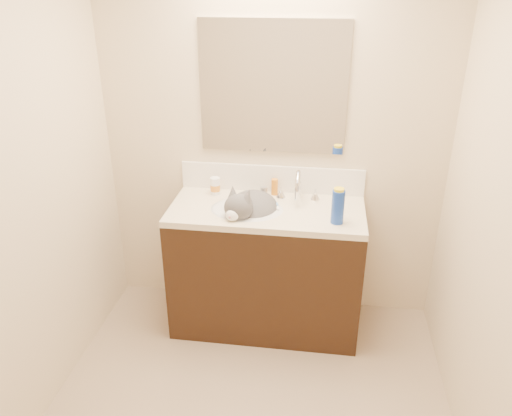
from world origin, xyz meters
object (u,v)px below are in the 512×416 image
(vanity_cabinet, at_px, (266,270))
(amber_bottle, at_px, (275,187))
(pill_bottle, at_px, (215,186))
(silver_jar, at_px, (264,191))
(faucet, at_px, (298,188))
(cat, at_px, (250,210))
(basin, at_px, (247,219))
(spray_can, at_px, (338,207))

(vanity_cabinet, bearing_deg, amber_bottle, 83.51)
(vanity_cabinet, relative_size, pill_bottle, 10.46)
(pill_bottle, xyz_separation_m, silver_jar, (0.31, 0.04, -0.03))
(pill_bottle, bearing_deg, faucet, -3.05)
(cat, bearing_deg, basin, -116.39)
(silver_jar, xyz_separation_m, amber_bottle, (0.07, 0.01, 0.03))
(basin, bearing_deg, amber_bottle, 59.51)
(cat, relative_size, silver_jar, 9.13)
(silver_jar, relative_size, spray_can, 0.27)
(faucet, bearing_deg, spray_can, -48.36)
(cat, distance_m, amber_bottle, 0.27)
(amber_bottle, bearing_deg, pill_bottle, -172.61)
(faucet, bearing_deg, silver_jar, 164.15)
(silver_jar, height_order, spray_can, spray_can)
(spray_can, bearing_deg, faucet, 131.64)
(basin, bearing_deg, silver_jar, 72.02)
(cat, distance_m, spray_can, 0.55)
(amber_bottle, bearing_deg, vanity_cabinet, -96.49)
(vanity_cabinet, xyz_separation_m, spray_can, (0.43, -0.14, 0.55))
(pill_bottle, xyz_separation_m, spray_can, (0.78, -0.30, 0.04))
(basin, xyz_separation_m, faucet, (0.30, 0.17, 0.16))
(vanity_cabinet, distance_m, spray_can, 0.71)
(cat, distance_m, silver_jar, 0.23)
(cat, height_order, pill_bottle, cat)
(basin, bearing_deg, vanity_cabinet, 14.04)
(amber_bottle, bearing_deg, cat, -118.81)
(vanity_cabinet, height_order, basin, basin)
(cat, xyz_separation_m, spray_can, (0.53, -0.13, 0.12))
(cat, relative_size, spray_can, 2.48)
(pill_bottle, height_order, spray_can, spray_can)
(silver_jar, distance_m, spray_can, 0.58)
(vanity_cabinet, relative_size, cat, 2.41)
(basin, distance_m, faucet, 0.38)
(cat, xyz_separation_m, pill_bottle, (-0.26, 0.18, 0.07))
(basin, xyz_separation_m, cat, (0.02, 0.02, 0.05))
(vanity_cabinet, relative_size, faucet, 4.29)
(basin, height_order, cat, cat)
(spray_can, bearing_deg, basin, 168.71)
(vanity_cabinet, xyz_separation_m, amber_bottle, (0.02, 0.22, 0.50))
(basin, xyz_separation_m, silver_jar, (0.07, 0.23, 0.10))
(vanity_cabinet, height_order, spray_can, spray_can)
(pill_bottle, bearing_deg, spray_can, -21.24)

